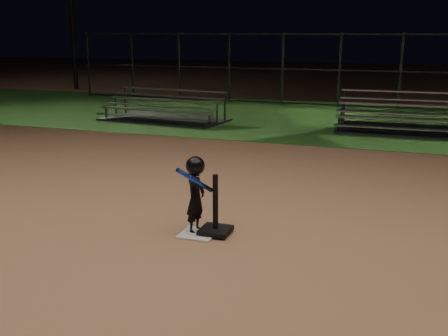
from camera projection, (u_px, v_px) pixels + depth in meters
ground at (198, 235)px, 6.98m from camera, size 80.00×80.00×0.00m
grass_strip at (324, 119)px, 16.13m from camera, size 60.00×8.00×0.01m
home_plate at (198, 234)px, 6.98m from camera, size 0.45×0.45×0.02m
batting_tee at (216, 222)px, 6.96m from camera, size 0.38×0.38×0.77m
child_batter at (196, 192)px, 6.95m from camera, size 0.41×0.54×1.01m
bleacher_left at (164, 114)px, 15.84m from camera, size 3.76×2.12×0.88m
bleacher_right at (419, 125)px, 13.95m from camera, size 4.15×2.08×1.01m
backstop_fence at (340, 70)px, 18.57m from camera, size 20.08×0.08×2.50m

